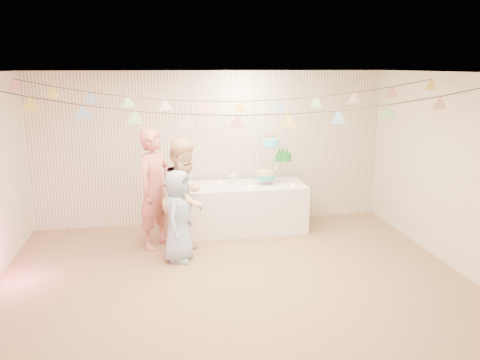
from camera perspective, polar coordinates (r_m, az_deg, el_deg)
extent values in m
plane|color=#7F6245|center=(6.04, -0.62, -12.56)|extent=(6.00, 6.00, 0.00)
plane|color=silver|center=(5.41, -0.70, 12.95)|extent=(6.00, 6.00, 0.00)
plane|color=white|center=(8.01, -3.44, 3.85)|extent=(6.00, 6.00, 0.00)
plane|color=white|center=(3.27, 6.30, -11.25)|extent=(6.00, 6.00, 0.00)
plane|color=white|center=(6.72, 25.50, 0.59)|extent=(5.00, 5.00, 0.00)
cube|color=white|center=(7.77, 0.21, -3.36)|extent=(2.07, 0.83, 0.78)
cylinder|color=white|center=(7.56, -3.15, -0.95)|extent=(0.31, 0.31, 0.02)
imported|color=#BF6A64|center=(7.03, -10.29, -1.11)|extent=(0.74, 0.78, 1.80)
imported|color=#E4BA8C|center=(6.71, -6.68, -2.14)|extent=(0.97, 1.04, 1.70)
imported|color=#8FA7CB|center=(6.56, -7.55, -4.34)|extent=(0.62, 0.74, 1.30)
cylinder|color=#FFD88C|center=(7.42, -5.69, -1.00)|extent=(0.04, 0.04, 0.03)
cylinder|color=#FFD88C|center=(7.78, -2.55, -0.25)|extent=(0.04, 0.04, 0.03)
cylinder|color=#FFD88C|center=(7.47, 1.26, -0.85)|extent=(0.04, 0.04, 0.03)
cylinder|color=#FFD88C|center=(7.93, 2.43, 0.02)|extent=(0.04, 0.04, 0.03)
cylinder|color=#FFD88C|center=(7.67, 6.49, -0.54)|extent=(0.04, 0.04, 0.03)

